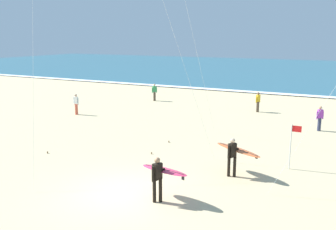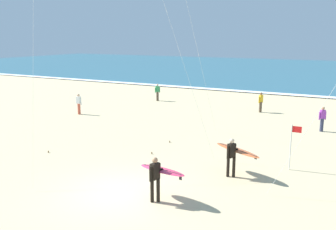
# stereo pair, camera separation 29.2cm
# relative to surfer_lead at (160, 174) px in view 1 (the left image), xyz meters

# --- Properties ---
(ground_plane) EXTENTS (160.00, 160.00, 0.00)m
(ground_plane) POSITION_rel_surfer_lead_xyz_m (-1.64, -0.09, -1.04)
(ground_plane) COLOR #CCB789
(ocean_water) EXTENTS (160.00, 60.00, 0.08)m
(ocean_water) POSITION_rel_surfer_lead_xyz_m (-1.64, 57.62, -1.00)
(ocean_water) COLOR #2D6075
(ocean_water) RESTS_ON ground
(shoreline_foam) EXTENTS (160.00, 1.33, 0.01)m
(shoreline_foam) POSITION_rel_surfer_lead_xyz_m (-1.64, 27.92, -0.96)
(shoreline_foam) COLOR white
(shoreline_foam) RESTS_ON ocean_water
(surfer_lead) EXTENTS (2.18, 1.12, 1.71)m
(surfer_lead) POSITION_rel_surfer_lead_xyz_m (0.00, 0.00, 0.00)
(surfer_lead) COLOR black
(surfer_lead) RESTS_ON ground
(surfer_trailing) EXTENTS (2.37, 1.41, 1.71)m
(surfer_trailing) POSITION_rel_surfer_lead_xyz_m (1.64, 3.67, 0.00)
(surfer_trailing) COLOR black
(surfer_trailing) RESTS_ON ground
(bystander_white_top) EXTENTS (0.50, 0.22, 1.59)m
(bystander_white_top) POSITION_rel_surfer_lead_xyz_m (-13.04, 10.44, -0.23)
(bystander_white_top) COLOR #D8593F
(bystander_white_top) RESTS_ON ground
(bystander_yellow_top) EXTENTS (0.30, 0.46, 1.59)m
(bystander_yellow_top) POSITION_rel_surfer_lead_xyz_m (-0.92, 17.86, -0.23)
(bystander_yellow_top) COLOR #4C3D2D
(bystander_yellow_top) RESTS_ON ground
(bystander_purple_top) EXTENTS (0.40, 0.35, 1.59)m
(bystander_purple_top) POSITION_rel_surfer_lead_xyz_m (4.06, 13.66, -0.23)
(bystander_purple_top) COLOR #2D334C
(bystander_purple_top) RESTS_ON ground
(bystander_green_top) EXTENTS (0.35, 0.40, 1.59)m
(bystander_green_top) POSITION_rel_surfer_lead_xyz_m (-10.77, 18.62, -0.23)
(bystander_green_top) COLOR #4C3D2D
(bystander_green_top) RESTS_ON ground
(lifeguard_flag) EXTENTS (0.45, 0.05, 2.10)m
(lifeguard_flag) POSITION_rel_surfer_lead_xyz_m (3.66, 5.60, 0.22)
(lifeguard_flag) COLOR silver
(lifeguard_flag) RESTS_ON ground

